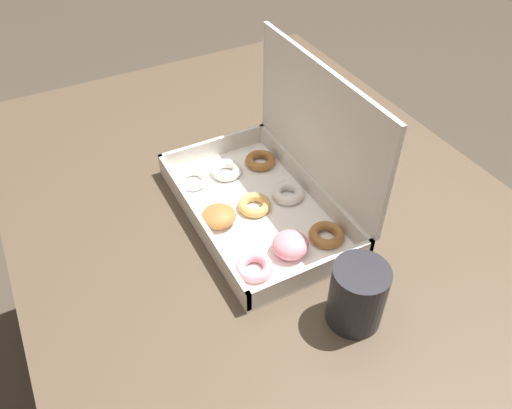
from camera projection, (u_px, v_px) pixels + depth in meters
name	position (u px, v px, depth m)	size (l,w,h in m)	color
ground_plane	(265.00, 402.00, 1.38)	(8.00, 8.00, 0.00)	#42382D
dining_table	(269.00, 247.00, 0.95)	(1.24, 0.86, 0.72)	#4C3D2D
donut_box	(274.00, 185.00, 0.86)	(0.37, 0.23, 0.26)	white
coffee_mug	(355.00, 295.00, 0.69)	(0.08, 0.08, 0.10)	#232328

